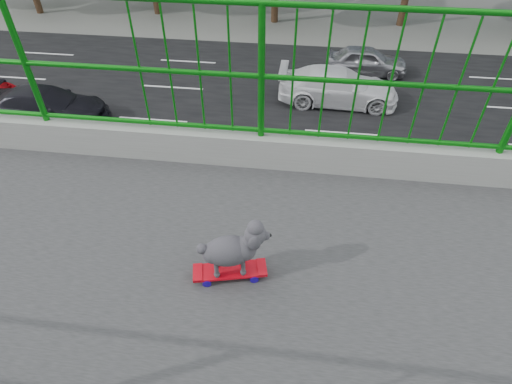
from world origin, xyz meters
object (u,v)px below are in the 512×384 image
Objects in this scene: poodle at (232,248)px; car_7 at (48,106)px; skateboard at (230,271)px; car_4 at (366,61)px; car_0 at (161,235)px; car_3 at (338,87)px.

poodle reaches higher than car_7.
car_4 is (-18.72, 3.33, -6.37)m from skateboard.
poodle is 0.10× the size of car_7.
poodle reaches higher than car_0.
car_3 is at bearing 159.77° from skateboard.
car_4 is 0.80× the size of car_7.
car_0 is (-5.92, -3.31, -6.39)m from skateboard.
car_4 reaches higher than car_0.
skateboard is at bearing -90.00° from poodle.
car_0 is 14.42m from car_4.
car_0 is 10.91m from car_3.
car_3 reaches higher than car_0.
car_7 is at bearing 104.92° from car_3.
car_3 reaches higher than car_7.
car_3 is (-9.60, 5.17, 0.11)m from car_0.
skateboard is 20.05m from car_4.
car_4 is at bearing -24.66° from car_3.
car_7 reaches higher than car_0.
car_3 reaches higher than car_4.
car_4 is at bearing 156.53° from skateboard.
car_4 is 14.92m from car_7.
car_0 is at bearing -164.17° from skateboard.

